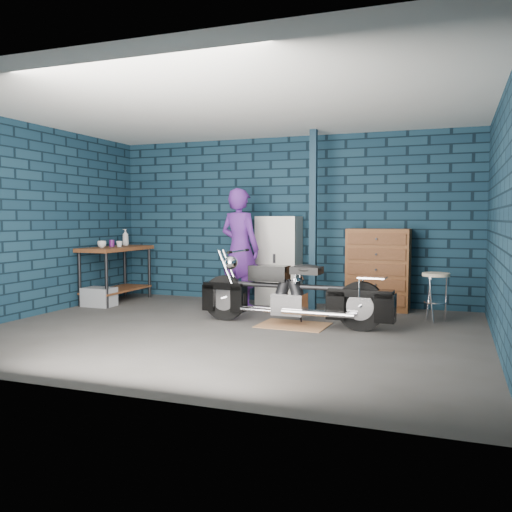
% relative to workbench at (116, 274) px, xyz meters
% --- Properties ---
extents(ground, '(6.00, 6.00, 0.00)m').
position_rel_workbench_xyz_m(ground, '(2.68, -1.55, -0.46)').
color(ground, '#43413E').
rests_on(ground, ground).
extents(room_walls, '(6.02, 5.01, 2.71)m').
position_rel_workbench_xyz_m(room_walls, '(2.68, -0.99, 1.45)').
color(room_walls, '#102737').
rests_on(room_walls, ground).
extents(support_post, '(0.10, 0.10, 2.70)m').
position_rel_workbench_xyz_m(support_post, '(3.23, 0.40, 0.90)').
color(support_post, '#112737').
rests_on(support_post, ground).
extents(workbench, '(0.60, 1.40, 0.91)m').
position_rel_workbench_xyz_m(workbench, '(0.00, 0.00, 0.00)').
color(workbench, brown).
rests_on(workbench, ground).
extents(drip_mat, '(0.90, 0.69, 0.01)m').
position_rel_workbench_xyz_m(drip_mat, '(3.31, -0.92, -0.45)').
color(drip_mat, '#9D6B44').
rests_on(drip_mat, ground).
extents(motorcycle, '(2.20, 0.68, 0.96)m').
position_rel_workbench_xyz_m(motorcycle, '(3.31, -0.92, 0.03)').
color(motorcycle, black).
rests_on(motorcycle, ground).
extents(person, '(0.76, 0.60, 1.83)m').
position_rel_workbench_xyz_m(person, '(2.16, 0.11, 0.46)').
color(person, '#4C1F75').
rests_on(person, ground).
extents(storage_bin, '(0.47, 0.34, 0.29)m').
position_rel_workbench_xyz_m(storage_bin, '(0.02, -0.50, -0.31)').
color(storage_bin, gray).
rests_on(storage_bin, ground).
extents(locker, '(0.66, 0.47, 1.41)m').
position_rel_workbench_xyz_m(locker, '(2.60, 0.68, 0.25)').
color(locker, beige).
rests_on(locker, ground).
extents(tool_chest, '(0.92, 0.51, 1.22)m').
position_rel_workbench_xyz_m(tool_chest, '(4.17, 0.68, 0.16)').
color(tool_chest, brown).
rests_on(tool_chest, ground).
extents(shop_stool, '(0.41, 0.41, 0.65)m').
position_rel_workbench_xyz_m(shop_stool, '(5.02, -0.01, -0.13)').
color(shop_stool, '#C2B293').
rests_on(shop_stool, ground).
extents(cup_a, '(0.14, 0.14, 0.11)m').
position_rel_workbench_xyz_m(cup_a, '(-0.08, -0.27, 0.51)').
color(cup_a, '#C2B293').
rests_on(cup_a, workbench).
extents(cup_b, '(0.14, 0.14, 0.10)m').
position_rel_workbench_xyz_m(cup_b, '(0.09, -0.03, 0.50)').
color(cup_b, '#C2B293').
rests_on(cup_b, workbench).
extents(mug_purple, '(0.09, 0.09, 0.11)m').
position_rel_workbench_xyz_m(mug_purple, '(-0.07, -0.01, 0.51)').
color(mug_purple, '#5C1965').
rests_on(mug_purple, workbench).
extents(bottle, '(0.14, 0.14, 0.28)m').
position_rel_workbench_xyz_m(bottle, '(-0.11, 0.45, 0.60)').
color(bottle, gray).
rests_on(bottle, workbench).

